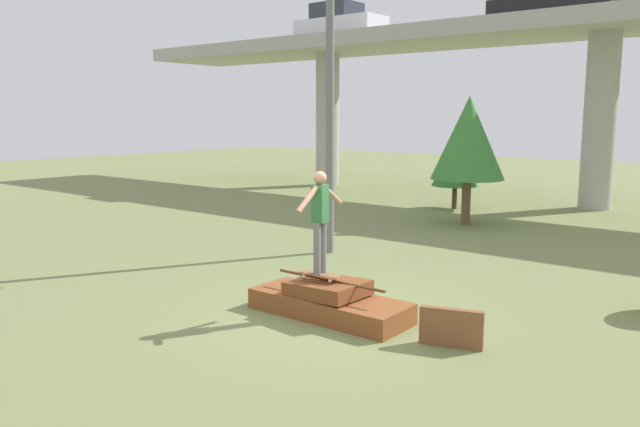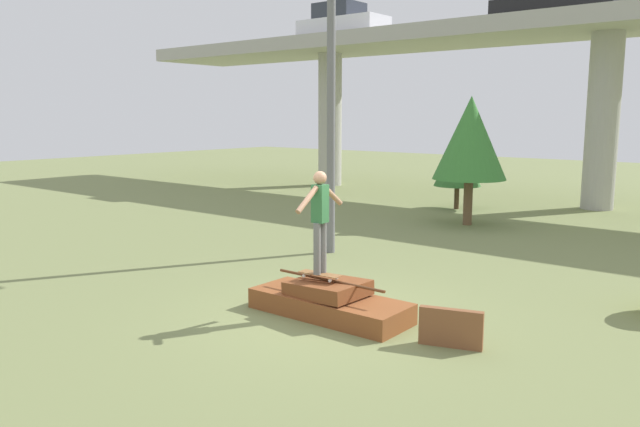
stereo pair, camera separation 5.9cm
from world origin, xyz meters
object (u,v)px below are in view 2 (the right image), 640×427
object	(u,v)px
skateboard	(320,274)
skater	(320,214)
car_on_overpass_right	(554,4)
utility_pole	(331,102)
tree_behind_left	(458,163)
tree_behind_right	(470,138)
car_on_overpass_mid	(342,23)

from	to	relation	value
skateboard	skater	size ratio (longest dim) A/B	0.45
car_on_overpass_right	utility_pole	xyz separation A→B (m)	(-0.98, -11.87, -3.69)
car_on_overpass_right	tree_behind_left	distance (m)	6.88
skateboard	car_on_overpass_right	distance (m)	17.22
tree_behind_right	car_on_overpass_right	bearing A→B (deg)	88.90
skateboard	tree_behind_left	distance (m)	12.94
car_on_overpass_mid	tree_behind_right	distance (m)	11.44
skater	tree_behind_right	size ratio (longest dim) A/B	0.44
utility_pole	car_on_overpass_mid	bearing A→B (deg)	126.08
skateboard	skater	distance (m)	1.00
car_on_overpass_mid	skateboard	bearing A→B (deg)	-53.95
car_on_overpass_mid	tree_behind_left	xyz separation A→B (m)	(7.16, -2.64, -5.68)
utility_pole	tree_behind_right	xyz separation A→B (m)	(0.86, 5.66, -0.98)
skateboard	skater	world-z (taller)	skater
tree_behind_right	car_on_overpass_mid	bearing A→B (deg)	148.80
car_on_overpass_right	tree_behind_left	xyz separation A→B (m)	(-1.88, -3.45, -5.65)
utility_pole	tree_behind_left	bearing A→B (deg)	96.09
skater	utility_pole	distance (m)	5.21
skater	car_on_overpass_mid	bearing A→B (deg)	126.05
tree_behind_right	utility_pole	bearing A→B (deg)	-98.63
car_on_overpass_mid	car_on_overpass_right	size ratio (longest dim) A/B	0.93
car_on_overpass_mid	utility_pole	world-z (taller)	car_on_overpass_mid
car_on_overpass_mid	tree_behind_left	world-z (taller)	car_on_overpass_mid
utility_pole	car_on_overpass_right	bearing A→B (deg)	85.29
tree_behind_left	utility_pole	bearing A→B (deg)	-83.91
car_on_overpass_mid	car_on_overpass_right	distance (m)	9.08
skateboard	utility_pole	size ratio (longest dim) A/B	0.11
skater	tree_behind_right	world-z (taller)	tree_behind_right
tree_behind_left	skateboard	bearing A→B (deg)	-73.12
car_on_overpass_right	utility_pole	bearing A→B (deg)	-94.71
skateboard	car_on_overpass_mid	size ratio (longest dim) A/B	0.19
utility_pole	tree_behind_right	world-z (taller)	utility_pole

